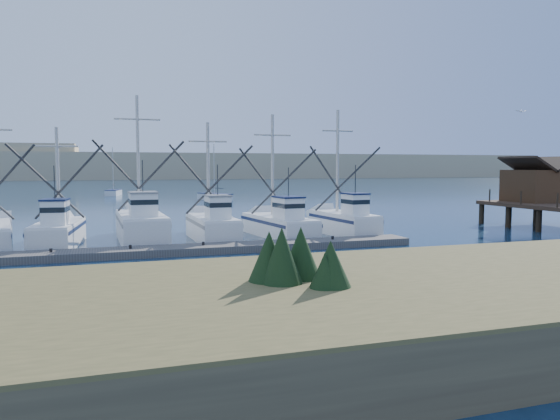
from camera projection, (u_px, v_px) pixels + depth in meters
name	position (u px, v px, depth m)	size (l,w,h in m)	color
ground	(369.00, 267.00, 26.62)	(500.00, 500.00, 0.00)	#0D233A
shore_bank	(278.00, 319.00, 14.58)	(40.00, 10.00, 1.60)	#4C422D
floating_dock	(149.00, 252.00, 30.00)	(31.49, 2.10, 0.42)	#5B5652
dune_ridge	(129.00, 166.00, 224.77)	(360.00, 60.00, 10.00)	tan
trawler_fleet	(139.00, 228.00, 34.51)	(30.18, 8.37, 9.54)	white
sailboat_near	(215.00, 197.00, 79.11)	(4.13, 6.91, 8.10)	white
sailboat_far	(114.00, 193.00, 91.90)	(2.97, 5.94, 8.10)	white
flying_gull	(521.00, 111.00, 41.54)	(1.02, 0.19, 0.19)	white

